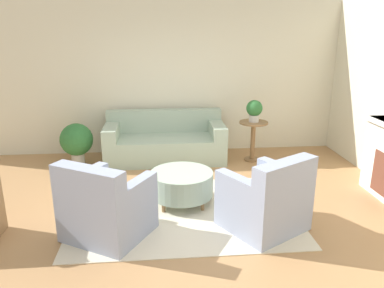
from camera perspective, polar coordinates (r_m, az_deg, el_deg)
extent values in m
plane|color=#AD7F51|center=(4.93, -1.16, -10.31)|extent=(16.00, 16.00, 0.00)
cube|color=beige|center=(7.08, -2.83, 10.05)|extent=(9.19, 0.12, 2.80)
cube|color=beige|center=(4.93, -1.16, -10.26)|extent=(2.81, 2.05, 0.01)
cube|color=#9EB29E|center=(6.72, -4.10, -0.66)|extent=(2.10, 0.92, 0.44)
cube|color=#9EB29E|center=(6.96, -4.25, 3.59)|extent=(2.10, 0.20, 0.41)
cube|color=#9EB29E|center=(6.66, -12.18, 1.81)|extent=(0.24, 0.88, 0.23)
cube|color=#9EB29E|center=(6.69, 3.84, 2.24)|extent=(0.24, 0.88, 0.23)
cube|color=olive|center=(6.38, -3.97, -3.47)|extent=(1.89, 0.05, 0.06)
cube|color=#8E99B2|center=(4.44, -12.52, -10.78)|extent=(1.12, 1.11, 0.43)
cube|color=#8E99B2|center=(4.04, -15.50, -6.74)|extent=(0.82, 0.60, 0.48)
cube|color=#8E99B2|center=(4.11, -8.80, -7.52)|extent=(0.50, 0.72, 0.27)
cube|color=#8E99B2|center=(4.51, -16.16, -5.73)|extent=(0.50, 0.72, 0.27)
cube|color=olive|center=(4.78, -9.67, -10.95)|extent=(0.67, 0.43, 0.06)
cube|color=#8E99B2|center=(4.56, 10.71, -9.87)|extent=(1.12, 1.11, 0.43)
cube|color=#8E99B2|center=(4.20, 13.98, -5.71)|extent=(0.82, 0.60, 0.48)
cube|color=#8E99B2|center=(4.67, 13.71, -4.74)|extent=(0.50, 0.72, 0.27)
cube|color=#8E99B2|center=(4.20, 7.49, -6.93)|extent=(0.50, 0.72, 0.27)
cube|color=olive|center=(4.87, 7.44, -10.29)|extent=(0.67, 0.43, 0.06)
cylinder|color=#9EB29E|center=(5.05, -1.58, -6.00)|extent=(0.84, 0.84, 0.32)
cylinder|color=olive|center=(4.90, -4.36, -9.60)|extent=(0.05, 0.05, 0.12)
cylinder|color=olive|center=(4.93, 1.61, -9.38)|extent=(0.05, 0.05, 0.12)
cylinder|color=olive|center=(5.36, -4.47, -7.17)|extent=(0.05, 0.05, 0.12)
cylinder|color=olive|center=(5.39, 0.96, -6.99)|extent=(0.05, 0.05, 0.12)
cylinder|color=olive|center=(6.66, 9.38, 3.24)|extent=(0.50, 0.50, 0.03)
cylinder|color=olive|center=(6.75, 9.23, 0.31)|extent=(0.08, 0.08, 0.68)
cylinder|color=olive|center=(6.85, 9.10, -2.31)|extent=(0.28, 0.28, 0.03)
cylinder|color=beige|center=(6.64, 9.41, 3.88)|extent=(0.18, 0.18, 0.12)
sphere|color=#2D6B33|center=(6.61, 9.49, 5.41)|extent=(0.28, 0.28, 0.28)
cylinder|color=beige|center=(6.82, -16.94, -2.13)|extent=(0.22, 0.22, 0.22)
sphere|color=#2D6B33|center=(6.72, -17.19, 0.65)|extent=(0.56, 0.56, 0.56)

